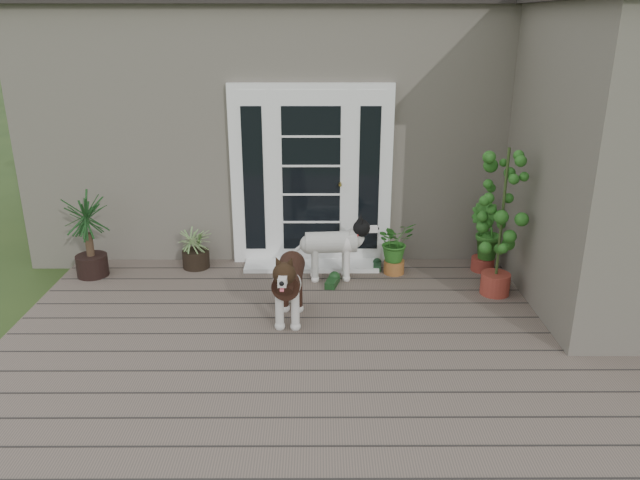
{
  "coord_description": "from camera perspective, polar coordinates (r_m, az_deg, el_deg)",
  "views": [
    {
      "loc": [
        -0.12,
        -4.47,
        2.94
      ],
      "look_at": [
        -0.1,
        1.75,
        0.7
      ],
      "focal_mm": 34.47,
      "sensor_mm": 36.0,
      "label": 1
    }
  ],
  "objects": [
    {
      "name": "yucca",
      "position": [
        7.5,
        -20.72,
        0.38
      ],
      "size": [
        0.76,
        0.76,
        0.98
      ],
      "primitive_type": null,
      "rotation": [
        0.0,
        0.0,
        0.12
      ],
      "color": "black",
      "rests_on": "deck"
    },
    {
      "name": "spider_plant",
      "position": [
        7.47,
        -11.52,
        -0.46
      ],
      "size": [
        0.64,
        0.64,
        0.57
      ],
      "primitive_type": null,
      "rotation": [
        0.0,
        0.0,
        0.22
      ],
      "color": "#9FB16D",
      "rests_on": "deck"
    },
    {
      "name": "sapling",
      "position": [
        6.7,
        16.52,
        1.71
      ],
      "size": [
        0.56,
        0.56,
        1.67
      ],
      "primitive_type": null,
      "rotation": [
        0.0,
        0.0,
        0.16
      ],
      "color": "#1D5017",
      "rests_on": "deck"
    },
    {
      "name": "white_dog",
      "position": [
        6.98,
        1.02,
        -1.14
      ],
      "size": [
        0.8,
        0.39,
        0.65
      ],
      "primitive_type": null,
      "rotation": [
        0.0,
        0.0,
        -1.5
      ],
      "color": "white",
      "rests_on": "deck"
    },
    {
      "name": "door_unit",
      "position": [
        7.28,
        -0.82,
        5.94
      ],
      "size": [
        1.9,
        0.14,
        2.15
      ],
      "primitive_type": "cube",
      "color": "white",
      "rests_on": "deck"
    },
    {
      "name": "clog_left",
      "position": [
        6.91,
        1.16,
        -3.82
      ],
      "size": [
        0.24,
        0.36,
        0.1
      ],
      "primitive_type": null,
      "rotation": [
        0.0,
        0.0,
        -0.26
      ],
      "color": "#163817",
      "rests_on": "deck"
    },
    {
      "name": "deck",
      "position": [
        5.66,
        1.08,
        -10.79
      ],
      "size": [
        6.2,
        4.6,
        0.12
      ],
      "primitive_type": "cube",
      "color": "#6B5B4C",
      "rests_on": "ground"
    },
    {
      "name": "clog_right",
      "position": [
        7.4,
        5.33,
        -2.35
      ],
      "size": [
        0.15,
        0.28,
        0.08
      ],
      "primitive_type": null,
      "rotation": [
        0.0,
        0.0,
        -0.09
      ],
      "color": "black",
      "rests_on": "deck"
    },
    {
      "name": "herb_a",
      "position": [
        7.2,
        6.94,
        -1.03
      ],
      "size": [
        0.58,
        0.58,
        0.55
      ],
      "primitive_type": "imported",
      "rotation": [
        0.0,
        0.0,
        0.47
      ],
      "color": "#215C1A",
      "rests_on": "deck"
    },
    {
      "name": "brindle_dog",
      "position": [
        6.02,
        -2.88,
        -4.42
      ],
      "size": [
        0.42,
        0.87,
        0.71
      ],
      "primitive_type": null,
      "rotation": [
        0.0,
        0.0,
        3.08
      ],
      "color": "#331B12",
      "rests_on": "deck"
    },
    {
      "name": "house_wing",
      "position": [
        6.84,
        26.19,
        6.04
      ],
      "size": [
        1.6,
        2.4,
        3.1
      ],
      "primitive_type": "cube",
      "color": "#665E54",
      "rests_on": "ground"
    },
    {
      "name": "herb_c",
      "position": [
        7.49,
        18.81,
        -1.19
      ],
      "size": [
        0.47,
        0.47,
        0.54
      ],
      "primitive_type": "imported",
      "rotation": [
        0.0,
        0.0,
        4.26
      ],
      "color": "#1A5A19",
      "rests_on": "deck"
    },
    {
      "name": "house_main",
      "position": [
        9.23,
        0.56,
        11.14
      ],
      "size": [
        7.4,
        4.0,
        3.1
      ],
      "primitive_type": "cube",
      "color": "#665E54",
      "rests_on": "ground"
    },
    {
      "name": "herb_b",
      "position": [
        7.48,
        15.0,
        -0.55
      ],
      "size": [
        0.57,
        0.57,
        0.61
      ],
      "primitive_type": "imported",
      "rotation": [
        0.0,
        0.0,
        2.44
      ],
      "color": "#195919",
      "rests_on": "deck"
    },
    {
      "name": "door_step",
      "position": [
        7.42,
        -0.79,
        -2.33
      ],
      "size": [
        1.6,
        0.4,
        0.05
      ],
      "primitive_type": "cube",
      "color": "white",
      "rests_on": "deck"
    }
  ]
}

